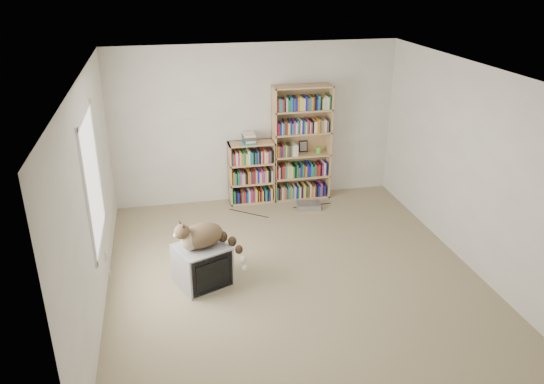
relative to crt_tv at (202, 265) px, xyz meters
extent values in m
cube|color=tan|center=(1.12, -0.08, -0.25)|extent=(4.50, 5.00, 0.01)
cube|color=silver|center=(1.12, 2.42, 1.00)|extent=(4.50, 0.02, 2.50)
cube|color=silver|center=(1.12, -2.58, 1.00)|extent=(4.50, 0.02, 2.50)
cube|color=silver|center=(-1.13, -0.08, 1.00)|extent=(0.02, 5.00, 2.50)
cube|color=silver|center=(3.37, -0.08, 1.00)|extent=(0.02, 5.00, 2.50)
cube|color=white|center=(1.12, -0.08, 2.25)|extent=(4.50, 5.00, 0.02)
cube|color=white|center=(-1.12, 0.12, 1.15)|extent=(0.02, 1.22, 1.52)
cube|color=#9C9C9E|center=(0.00, -0.01, 0.00)|extent=(0.74, 0.71, 0.50)
cube|color=black|center=(0.10, -0.23, 0.00)|extent=(0.50, 0.23, 0.46)
cube|color=black|center=(0.11, -0.25, -0.01)|extent=(0.40, 0.18, 0.35)
cube|color=black|center=(-0.04, 0.10, -0.01)|extent=(0.43, 0.40, 0.30)
ellipsoid|color=#321F14|center=(0.02, 0.01, 0.39)|extent=(0.60, 0.50, 0.28)
ellipsoid|color=#321F14|center=(0.15, 0.06, 0.38)|extent=(0.31, 0.32, 0.21)
ellipsoid|color=tan|center=(-0.13, -0.07, 0.38)|extent=(0.26, 0.26, 0.23)
ellipsoid|color=#321F14|center=(-0.21, -0.09, 0.52)|extent=(0.23, 0.23, 0.17)
sphere|color=beige|center=(-0.27, -0.11, 0.49)|extent=(0.09, 0.09, 0.07)
cone|color=black|center=(-0.19, -0.12, 0.60)|extent=(0.09, 0.10, 0.09)
cone|color=black|center=(-0.22, -0.03, 0.60)|extent=(0.09, 0.10, 0.09)
cube|color=tan|center=(1.38, 2.26, 0.68)|extent=(0.03, 0.30, 1.86)
cube|color=tan|center=(2.28, 2.26, 0.68)|extent=(0.02, 0.30, 1.86)
cube|color=tan|center=(1.83, 2.40, 0.68)|extent=(0.93, 0.03, 1.86)
cube|color=tan|center=(1.83, 2.26, 1.59)|extent=(0.93, 0.30, 0.02)
cube|color=tan|center=(1.83, 2.26, -0.24)|extent=(0.93, 0.30, 0.03)
cube|color=tan|center=(1.83, 2.26, 0.13)|extent=(0.93, 0.30, 0.03)
cube|color=tan|center=(1.83, 2.26, 0.49)|extent=(0.93, 0.30, 0.02)
cube|color=tan|center=(1.83, 2.26, 0.86)|extent=(0.93, 0.30, 0.02)
cube|color=tan|center=(1.83, 2.26, 1.23)|extent=(0.93, 0.30, 0.02)
cube|color=red|center=(1.83, 2.26, -0.13)|extent=(0.85, 0.24, 0.19)
cube|color=#161A92|center=(1.83, 2.26, 0.24)|extent=(0.85, 0.24, 0.19)
cube|color=#157734|center=(1.83, 2.26, 0.60)|extent=(0.85, 0.24, 0.19)
cube|color=#EFDEC5|center=(1.83, 2.26, 0.97)|extent=(0.85, 0.24, 0.19)
cube|color=black|center=(1.83, 2.26, 1.34)|extent=(0.85, 0.24, 0.19)
cube|color=tan|center=(0.66, 2.26, 0.25)|extent=(0.03, 0.30, 1.00)
cube|color=tan|center=(1.37, 2.26, 0.25)|extent=(0.03, 0.30, 1.00)
cube|color=tan|center=(1.02, 2.40, 0.25)|extent=(0.73, 0.03, 1.00)
cube|color=tan|center=(1.02, 2.26, 0.74)|extent=(0.73, 0.30, 0.02)
cube|color=tan|center=(1.02, 2.26, -0.24)|extent=(0.73, 0.30, 0.03)
cube|color=tan|center=(1.02, 2.26, 0.09)|extent=(0.73, 0.30, 0.03)
cube|color=tan|center=(1.02, 2.26, 0.41)|extent=(0.73, 0.30, 0.02)
cube|color=red|center=(1.02, 2.26, -0.13)|extent=(0.65, 0.24, 0.19)
cube|color=#161A92|center=(1.02, 2.26, 0.20)|extent=(0.65, 0.24, 0.19)
cube|color=#157734|center=(1.02, 2.26, 0.52)|extent=(0.65, 0.24, 0.19)
cube|color=red|center=(0.98, 2.25, 0.83)|extent=(0.21, 0.27, 0.15)
cylinder|color=#58C438|center=(2.11, 2.26, 0.55)|extent=(0.08, 0.08, 0.09)
cube|color=black|center=(1.89, 2.36, 0.60)|extent=(0.14, 0.05, 0.19)
cube|color=#9E9EA3|center=(1.84, 1.81, -0.21)|extent=(0.41, 0.31, 0.09)
cube|color=silver|center=(-1.12, 0.34, 0.07)|extent=(0.01, 0.08, 0.13)
camera|label=1|loc=(-0.33, -5.53, 3.30)|focal=35.00mm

